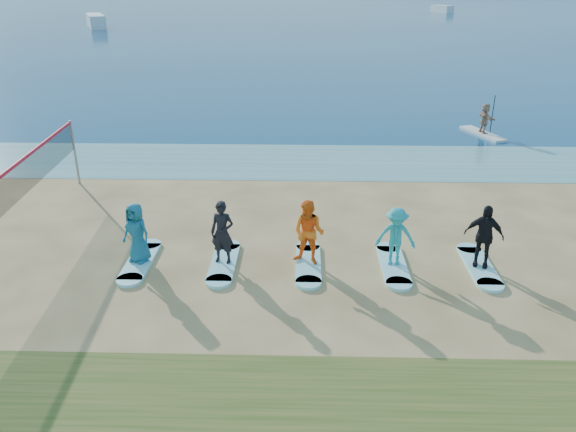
{
  "coord_description": "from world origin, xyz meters",
  "views": [
    {
      "loc": [
        -0.89,
        -12.85,
        7.58
      ],
      "look_at": [
        -1.3,
        2.0,
        1.1
      ],
      "focal_mm": 35.0,
      "sensor_mm": 36.0,
      "label": 1
    }
  ],
  "objects_px": {
    "surfboard_4": "(479,266)",
    "student_1": "(222,232)",
    "volleyball_net": "(26,176)",
    "surfboard_2": "(308,264)",
    "student_3": "(396,237)",
    "student_0": "(137,233)",
    "surfboard_1": "(224,263)",
    "boat_offshore_b": "(442,13)",
    "boat_offshore_a": "(97,27)",
    "paddleboarder": "(485,118)",
    "student_4": "(484,236)",
    "paddleboard": "(483,134)",
    "surfboard_3": "(393,265)",
    "student_2": "(309,233)",
    "surfboard_0": "(140,262)"
  },
  "relations": [
    {
      "from": "surfboard_0",
      "to": "surfboard_4",
      "type": "bearing_deg",
      "value": 0.0
    },
    {
      "from": "paddleboard",
      "to": "boat_offshore_a",
      "type": "distance_m",
      "value": 71.34
    },
    {
      "from": "boat_offshore_a",
      "to": "boat_offshore_b",
      "type": "relative_size",
      "value": 1.64
    },
    {
      "from": "student_2",
      "to": "student_0",
      "type": "bearing_deg",
      "value": -158.99
    },
    {
      "from": "volleyball_net",
      "to": "boat_offshore_b",
      "type": "relative_size",
      "value": 1.66
    },
    {
      "from": "surfboard_1",
      "to": "student_3",
      "type": "xyz_separation_m",
      "value": [
        4.77,
        -0.0,
        0.88
      ]
    },
    {
      "from": "student_3",
      "to": "surfboard_4",
      "type": "xyz_separation_m",
      "value": [
        2.38,
        0.0,
        -0.88
      ]
    },
    {
      "from": "surfboard_2",
      "to": "surfboard_3",
      "type": "distance_m",
      "value": 2.38
    },
    {
      "from": "paddleboarder",
      "to": "boat_offshore_b",
      "type": "distance_m",
      "value": 94.29
    },
    {
      "from": "volleyball_net",
      "to": "student_2",
      "type": "relative_size",
      "value": 4.92
    },
    {
      "from": "student_0",
      "to": "boat_offshore_b",
      "type": "bearing_deg",
      "value": 96.88
    },
    {
      "from": "volleyball_net",
      "to": "surfboard_2",
      "type": "distance_m",
      "value": 9.0
    },
    {
      "from": "student_3",
      "to": "boat_offshore_a",
      "type": "bearing_deg",
      "value": 122.4
    },
    {
      "from": "surfboard_1",
      "to": "student_4",
      "type": "distance_m",
      "value": 7.21
    },
    {
      "from": "paddleboard",
      "to": "student_4",
      "type": "bearing_deg",
      "value": -126.62
    },
    {
      "from": "boat_offshore_a",
      "to": "surfboard_4",
      "type": "bearing_deg",
      "value": -87.47
    },
    {
      "from": "surfboard_0",
      "to": "student_0",
      "type": "relative_size",
      "value": 1.28
    },
    {
      "from": "volleyball_net",
      "to": "surfboard_3",
      "type": "xyz_separation_m",
      "value": [
        10.98,
        -1.93,
        -1.86
      ]
    },
    {
      "from": "student_0",
      "to": "surfboard_1",
      "type": "relative_size",
      "value": 0.78
    },
    {
      "from": "surfboard_3",
      "to": "student_4",
      "type": "distance_m",
      "value": 2.56
    },
    {
      "from": "surfboard_3",
      "to": "boat_offshore_b",
      "type": "bearing_deg",
      "value": 76.79
    },
    {
      "from": "paddleboarder",
      "to": "surfboard_1",
      "type": "distance_m",
      "value": 18.01
    },
    {
      "from": "boat_offshore_b",
      "to": "student_3",
      "type": "relative_size",
      "value": 3.26
    },
    {
      "from": "paddleboard",
      "to": "student_2",
      "type": "height_order",
      "value": "student_2"
    },
    {
      "from": "student_1",
      "to": "volleyball_net",
      "type": "bearing_deg",
      "value": 173.5
    },
    {
      "from": "surfboard_0",
      "to": "student_2",
      "type": "bearing_deg",
      "value": -0.0
    },
    {
      "from": "student_3",
      "to": "surfboard_2",
      "type": "bearing_deg",
      "value": -172.27
    },
    {
      "from": "student_4",
      "to": "student_2",
      "type": "bearing_deg",
      "value": -161.2
    },
    {
      "from": "surfboard_1",
      "to": "student_2",
      "type": "xyz_separation_m",
      "value": [
        2.38,
        -0.0,
        0.97
      ]
    },
    {
      "from": "surfboard_0",
      "to": "student_1",
      "type": "relative_size",
      "value": 1.22
    },
    {
      "from": "surfboard_1",
      "to": "student_1",
      "type": "relative_size",
      "value": 1.22
    },
    {
      "from": "student_0",
      "to": "student_3",
      "type": "bearing_deg",
      "value": 23.67
    },
    {
      "from": "surfboard_2",
      "to": "boat_offshore_a",
      "type": "bearing_deg",
      "value": 113.1
    },
    {
      "from": "boat_offshore_a",
      "to": "student_4",
      "type": "relative_size",
      "value": 5.02
    },
    {
      "from": "paddleboarder",
      "to": "student_4",
      "type": "height_order",
      "value": "student_4"
    },
    {
      "from": "boat_offshore_a",
      "to": "surfboard_3",
      "type": "xyz_separation_m",
      "value": [
        33.54,
        -73.04,
        0.04
      ]
    },
    {
      "from": "boat_offshore_b",
      "to": "student_2",
      "type": "height_order",
      "value": "student_2"
    },
    {
      "from": "surfboard_0",
      "to": "surfboard_4",
      "type": "xyz_separation_m",
      "value": [
        9.53,
        0.0,
        0.0
      ]
    },
    {
      "from": "surfboard_1",
      "to": "surfboard_4",
      "type": "height_order",
      "value": "same"
    },
    {
      "from": "volleyball_net",
      "to": "student_2",
      "type": "height_order",
      "value": "volleyball_net"
    },
    {
      "from": "student_4",
      "to": "surfboard_2",
      "type": "bearing_deg",
      "value": -161.2
    },
    {
      "from": "surfboard_4",
      "to": "student_4",
      "type": "bearing_deg",
      "value": -90.0
    },
    {
      "from": "volleyball_net",
      "to": "student_0",
      "type": "xyz_separation_m",
      "value": [
        3.83,
        -1.93,
        -0.95
      ]
    },
    {
      "from": "volleyball_net",
      "to": "surfboard_3",
      "type": "relative_size",
      "value": 4.12
    },
    {
      "from": "surfboard_4",
      "to": "student_1",
      "type": "bearing_deg",
      "value": -180.0
    },
    {
      "from": "surfboard_1",
      "to": "surfboard_3",
      "type": "distance_m",
      "value": 4.77
    },
    {
      "from": "paddleboard",
      "to": "student_3",
      "type": "xyz_separation_m",
      "value": [
        -6.52,
        -14.01,
        0.87
      ]
    },
    {
      "from": "surfboard_4",
      "to": "surfboard_1",
      "type": "bearing_deg",
      "value": 180.0
    },
    {
      "from": "boat_offshore_b",
      "to": "surfboard_4",
      "type": "bearing_deg",
      "value": -125.57
    },
    {
      "from": "surfboard_3",
      "to": "student_3",
      "type": "xyz_separation_m",
      "value": [
        0.0,
        -0.0,
        0.88
      ]
    }
  ]
}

